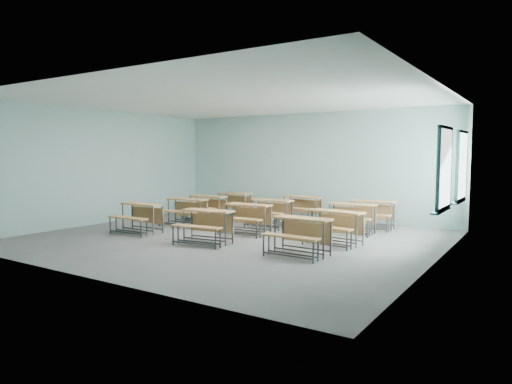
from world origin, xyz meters
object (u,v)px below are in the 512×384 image
at_px(desk_unit_r1c2, 335,222).
at_px(desk_unit_r2c0, 206,204).
at_px(desk_unit_r3c0, 233,200).
at_px(desk_unit_r3c1, 301,205).
at_px(desk_unit_r1c0, 185,208).
at_px(desk_unit_r1c1, 247,214).
at_px(desk_unit_r0c0, 139,213).
at_px(desk_unit_r2c1, 270,208).
at_px(desk_unit_r3c2, 371,210).
at_px(desk_unit_r0c1, 205,221).
at_px(desk_unit_r0c2, 300,230).
at_px(desk_unit_r2c2, 351,214).

distance_m(desk_unit_r1c2, desk_unit_r2c0, 4.79).
xyz_separation_m(desk_unit_r3c0, desk_unit_r3c1, (2.36, 0.12, 0.00)).
xyz_separation_m(desk_unit_r1c0, desk_unit_r2c0, (-0.08, 1.01, 0.00)).
bearing_deg(desk_unit_r1c1, desk_unit_r0c0, -153.96).
bearing_deg(desk_unit_r3c1, desk_unit_r1c2, -46.06).
distance_m(desk_unit_r2c1, desk_unit_r3c1, 1.33).
relative_size(desk_unit_r0c0, desk_unit_r3c2, 0.98).
xyz_separation_m(desk_unit_r0c1, desk_unit_r1c2, (2.45, 1.42, 0.00)).
height_order(desk_unit_r2c0, desk_unit_r3c1, same).
bearing_deg(desk_unit_r3c0, desk_unit_r0c2, -34.92).
bearing_deg(desk_unit_r2c2, desk_unit_r1c2, -85.94).
relative_size(desk_unit_r0c1, desk_unit_r1c0, 1.02).
relative_size(desk_unit_r0c0, desk_unit_r3c0, 0.94).
relative_size(desk_unit_r1c0, desk_unit_r2c1, 1.05).
relative_size(desk_unit_r2c1, desk_unit_r3c1, 0.96).
bearing_deg(desk_unit_r0c1, desk_unit_r0c0, 169.48).
relative_size(desk_unit_r1c1, desk_unit_r1c2, 0.97).
height_order(desk_unit_r1c2, desk_unit_r3c1, same).
height_order(desk_unit_r0c2, desk_unit_r1c2, same).
height_order(desk_unit_r1c0, desk_unit_r3c0, same).
xyz_separation_m(desk_unit_r0c0, desk_unit_r0c1, (2.24, -0.15, 0.00)).
xyz_separation_m(desk_unit_r1c0, desk_unit_r3c2, (4.51, 2.22, 0.00)).
xyz_separation_m(desk_unit_r0c2, desk_unit_r2c2, (-0.08, 2.90, 0.00)).
xyz_separation_m(desk_unit_r0c1, desk_unit_r2c0, (-2.17, 2.69, 0.00)).
bearing_deg(desk_unit_r1c0, desk_unit_r3c2, 21.14).
height_order(desk_unit_r1c2, desk_unit_r3c2, same).
distance_m(desk_unit_r0c2, desk_unit_r2c2, 2.91).
bearing_deg(desk_unit_r3c0, desk_unit_r2c0, -85.79).
distance_m(desk_unit_r0c2, desk_unit_r2c0, 5.18).
relative_size(desk_unit_r1c2, desk_unit_r3c0, 1.00).
height_order(desk_unit_r2c2, desk_unit_r3c0, same).
height_order(desk_unit_r0c1, desk_unit_r3c0, same).
relative_size(desk_unit_r0c0, desk_unit_r2c0, 1.00).
distance_m(desk_unit_r0c2, desk_unit_r1c2, 1.37).
bearing_deg(desk_unit_r2c1, desk_unit_r1c0, -151.74).
distance_m(desk_unit_r1c0, desk_unit_r3c1, 3.35).
distance_m(desk_unit_r0c0, desk_unit_r1c0, 1.54).
distance_m(desk_unit_r0c0, desk_unit_r0c1, 2.25).
bearing_deg(desk_unit_r0c0, desk_unit_r3c1, 57.35).
bearing_deg(desk_unit_r2c1, desk_unit_r3c1, 79.31).
distance_m(desk_unit_r0c0, desk_unit_r1c2, 4.87).
distance_m(desk_unit_r2c0, desk_unit_r2c2, 4.40).
height_order(desk_unit_r0c2, desk_unit_r2c1, same).
distance_m(desk_unit_r0c1, desk_unit_r1c0, 2.68).
relative_size(desk_unit_r0c1, desk_unit_r2c0, 1.07).
bearing_deg(desk_unit_r3c2, desk_unit_r0c0, -143.88).
relative_size(desk_unit_r1c2, desk_unit_r3c2, 1.04).
bearing_deg(desk_unit_r1c0, desk_unit_r1c2, -8.29).
distance_m(desk_unit_r1c0, desk_unit_r2c1, 2.35).
xyz_separation_m(desk_unit_r1c0, desk_unit_r3c1, (2.33, 2.41, 0.00)).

